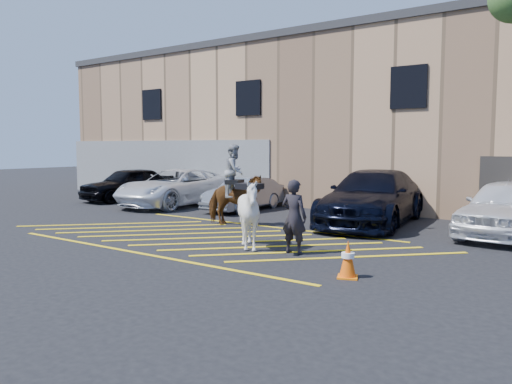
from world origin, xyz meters
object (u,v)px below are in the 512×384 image
Objects in this scene: car_black_suv at (128,184)px; mounted_bay at (235,193)px; handler at (294,217)px; car_silver_sedan at (244,194)px; car_white_pickup at (176,187)px; traffic_cone at (348,259)px; car_blue_suv at (373,197)px; car_white_suv at (508,208)px; saddled_white at (250,214)px.

car_black_suv is 9.17m from mounted_bay.
handler is 4.38m from mounted_bay.
car_white_pickup is at bearing -172.30° from car_silver_sedan.
handler is 2.41× the size of traffic_cone.
car_blue_suv is 3.97m from car_white_suv.
car_white_pickup is 3.19× the size of handler.
mounted_bay is at bearing 146.62° from traffic_cone.
car_black_suv is at bearing 160.49° from mounted_bay.
car_blue_suv is 5.62m from saddled_white.
car_white_pickup is 10.37m from handler.
handler is (8.94, -5.24, 0.10)m from car_white_pickup.
handler reaches higher than car_white_suv.
traffic_cone is at bearing -18.64° from saddled_white.
handler is at bearing -33.70° from mounted_bay.
car_white_suv is 7.95m from mounted_bay.
saddled_white is (7.81, -5.46, 0.10)m from car_white_pickup.
car_white_suv is 1.84× the size of mounted_bay.
handler is at bearing 11.08° from saddled_white.
car_blue_suv is at bearing 80.75° from saddled_white.
mounted_bay is at bearing -152.68° from car_white_suv.
car_white_pickup is at bearing 174.03° from car_blue_suv.
handler reaches higher than car_white_pickup.
car_silver_sedan reaches higher than traffic_cone.
saddled_white is at bearing -52.70° from car_silver_sedan.
car_white_suv is 6.53× the size of traffic_cone.
car_white_pickup is at bearing 145.05° from saddled_white.
car_white_pickup is 12.71m from traffic_cone.
mounted_bay is at bearing -58.10° from car_silver_sedan.
saddled_white is 2.40× the size of traffic_cone.
traffic_cone is (7.68, -6.97, -0.28)m from car_silver_sedan.
saddled_white reaches higher than car_black_suv.
car_white_suv reaches higher than car_black_suv.
traffic_cone is (5.61, -3.70, -0.68)m from mounted_bay.
car_silver_sedan is at bearing 122.32° from mounted_bay.
car_white_pickup is 9.53m from saddled_white.
mounted_bay reaches higher than saddled_white.
car_black_suv is 0.75× the size of car_blue_suv.
car_blue_suv is at bearing 40.33° from mounted_bay.
handler reaches higher than traffic_cone.
car_white_suv is 2.73× the size of saddled_white.
handler reaches higher than car_blue_suv.
mounted_bay is at bearing -28.81° from car_white_pickup.
car_black_suv is at bearing -174.84° from car_white_suv.
saddled_white reaches higher than car_white_pickup.
saddled_white is (11.15, -5.71, 0.11)m from car_black_suv.
handler is (0.23, -5.33, 0.01)m from car_blue_suv.
handler is at bearing -94.12° from car_blue_suv.
mounted_bay reaches higher than car_black_suv.
car_silver_sedan is 5.33× the size of traffic_cone.
car_blue_suv is 5.33m from handler.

